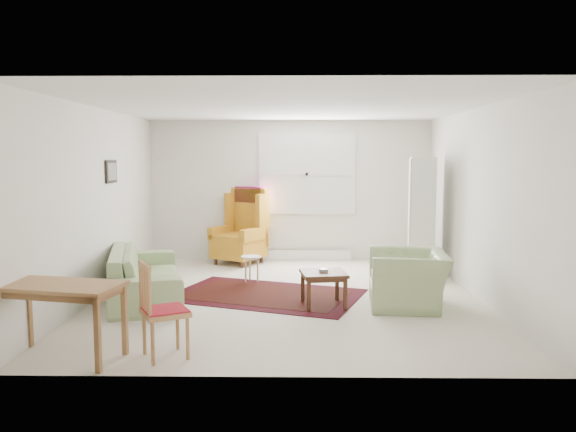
{
  "coord_description": "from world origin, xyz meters",
  "views": [
    {
      "loc": [
        0.11,
        -7.32,
        1.85
      ],
      "look_at": [
        0.0,
        0.3,
        1.05
      ],
      "focal_mm": 35.0,
      "sensor_mm": 36.0,
      "label": 1
    }
  ],
  "objects_px": {
    "sofa": "(145,264)",
    "coffee_table": "(323,289)",
    "armchair": "(408,273)",
    "cabinet": "(422,216)",
    "desk_chair": "(165,310)",
    "wingback_chair": "(238,226)",
    "desk": "(61,322)",
    "stool": "(251,269)"
  },
  "relations": [
    {
      "from": "sofa",
      "to": "armchair",
      "type": "xyz_separation_m",
      "value": [
        3.39,
        -0.38,
        -0.04
      ]
    },
    {
      "from": "sofa",
      "to": "cabinet",
      "type": "xyz_separation_m",
      "value": [
        3.99,
        1.58,
        0.48
      ]
    },
    {
      "from": "coffee_table",
      "to": "wingback_chair",
      "type": "bearing_deg",
      "value": 115.67
    },
    {
      "from": "armchair",
      "to": "cabinet",
      "type": "distance_m",
      "value": 2.11
    },
    {
      "from": "desk_chair",
      "to": "cabinet",
      "type": "bearing_deg",
      "value": -68.19
    },
    {
      "from": "stool",
      "to": "desk",
      "type": "xyz_separation_m",
      "value": [
        -1.48,
        -3.24,
        0.16
      ]
    },
    {
      "from": "stool",
      "to": "desk_chair",
      "type": "xyz_separation_m",
      "value": [
        -0.54,
        -3.18,
        0.25
      ]
    },
    {
      "from": "coffee_table",
      "to": "stool",
      "type": "bearing_deg",
      "value": 126.67
    },
    {
      "from": "coffee_table",
      "to": "desk",
      "type": "bearing_deg",
      "value": -142.97
    },
    {
      "from": "stool",
      "to": "cabinet",
      "type": "height_order",
      "value": "cabinet"
    },
    {
      "from": "sofa",
      "to": "desk",
      "type": "distance_m",
      "value": 2.3
    },
    {
      "from": "armchair",
      "to": "wingback_chair",
      "type": "height_order",
      "value": "wingback_chair"
    },
    {
      "from": "coffee_table",
      "to": "cabinet",
      "type": "bearing_deg",
      "value": 50.38
    },
    {
      "from": "armchair",
      "to": "sofa",
      "type": "bearing_deg",
      "value": -91.11
    },
    {
      "from": "armchair",
      "to": "desk",
      "type": "height_order",
      "value": "armchair"
    },
    {
      "from": "cabinet",
      "to": "wingback_chair",
      "type": "bearing_deg",
      "value": 174.41
    },
    {
      "from": "armchair",
      "to": "desk",
      "type": "relative_size",
      "value": 0.95
    },
    {
      "from": "coffee_table",
      "to": "desk_chair",
      "type": "height_order",
      "value": "desk_chair"
    },
    {
      "from": "coffee_table",
      "to": "desk_chair",
      "type": "bearing_deg",
      "value": -130.48
    },
    {
      "from": "wingback_chair",
      "to": "desk",
      "type": "distance_m",
      "value": 4.83
    },
    {
      "from": "wingback_chair",
      "to": "cabinet",
      "type": "xyz_separation_m",
      "value": [
        2.99,
        -0.8,
        0.26
      ]
    },
    {
      "from": "cabinet",
      "to": "coffee_table",
      "type": "bearing_deg",
      "value": -120.15
    },
    {
      "from": "stool",
      "to": "cabinet",
      "type": "relative_size",
      "value": 0.21
    },
    {
      "from": "sofa",
      "to": "coffee_table",
      "type": "height_order",
      "value": "sofa"
    },
    {
      "from": "coffee_table",
      "to": "desk",
      "type": "height_order",
      "value": "desk"
    },
    {
      "from": "armchair",
      "to": "wingback_chair",
      "type": "distance_m",
      "value": 3.67
    },
    {
      "from": "armchair",
      "to": "stool",
      "type": "relative_size",
      "value": 2.69
    },
    {
      "from": "sofa",
      "to": "stool",
      "type": "xyz_separation_m",
      "value": [
        1.33,
        0.95,
        -0.25
      ]
    },
    {
      "from": "sofa",
      "to": "wingback_chair",
      "type": "relative_size",
      "value": 1.66
    },
    {
      "from": "sofa",
      "to": "cabinet",
      "type": "height_order",
      "value": "cabinet"
    },
    {
      "from": "sofa",
      "to": "desk_chair",
      "type": "bearing_deg",
      "value": -175.73
    },
    {
      "from": "desk",
      "to": "sofa",
      "type": "bearing_deg",
      "value": 86.1
    },
    {
      "from": "armchair",
      "to": "wingback_chair",
      "type": "relative_size",
      "value": 0.79
    },
    {
      "from": "stool",
      "to": "wingback_chair",
      "type": "bearing_deg",
      "value": 103.0
    },
    {
      "from": "wingback_chair",
      "to": "coffee_table",
      "type": "distance_m",
      "value": 3.13
    },
    {
      "from": "desk",
      "to": "armchair",
      "type": "bearing_deg",
      "value": 28.3
    },
    {
      "from": "armchair",
      "to": "desk_chair",
      "type": "distance_m",
      "value": 3.19
    },
    {
      "from": "desk",
      "to": "cabinet",
      "type": "bearing_deg",
      "value": 43.07
    },
    {
      "from": "wingback_chair",
      "to": "cabinet",
      "type": "height_order",
      "value": "cabinet"
    },
    {
      "from": "wingback_chair",
      "to": "cabinet",
      "type": "relative_size",
      "value": 0.72
    },
    {
      "from": "armchair",
      "to": "stool",
      "type": "xyz_separation_m",
      "value": [
        -2.07,
        1.33,
        -0.21
      ]
    },
    {
      "from": "wingback_chair",
      "to": "desk_chair",
      "type": "bearing_deg",
      "value": -61.58
    }
  ]
}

